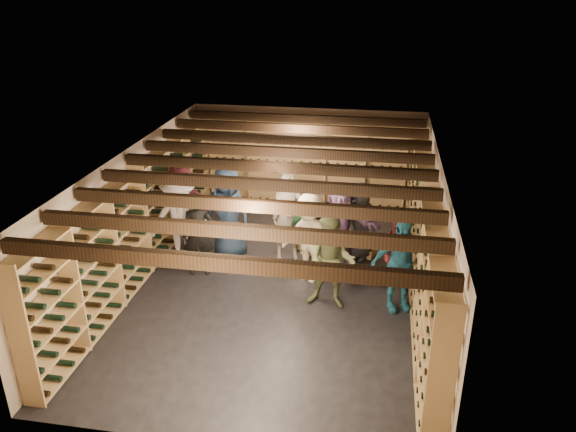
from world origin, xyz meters
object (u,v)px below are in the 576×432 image
(person_2, at_px, (331,262))
(person_4, at_px, (400,264))
(person_3, at_px, (309,238))
(person_12, at_px, (359,221))
(person_9, at_px, (180,220))
(person_7, at_px, (288,217))
(person_8, at_px, (399,254))
(crate_stack_right, at_px, (311,241))
(crate_loose, at_px, (362,251))
(person_6, at_px, (228,213))
(person_10, at_px, (310,231))
(person_5, at_px, (183,206))
(person_11, at_px, (339,225))
(crate_stack_left, at_px, (316,238))
(person_1, at_px, (198,235))

(person_2, bearing_deg, person_4, 11.52)
(person_3, relative_size, person_12, 1.07)
(person_9, bearing_deg, person_7, -3.36)
(person_2, bearing_deg, person_8, 36.24)
(crate_stack_right, height_order, crate_loose, crate_stack_right)
(person_2, xyz_separation_m, person_9, (-3.02, 1.05, 0.09))
(person_7, distance_m, person_9, 2.08)
(person_12, bearing_deg, crate_loose, 72.30)
(person_6, distance_m, person_9, 0.93)
(person_4, height_order, person_10, person_4)
(person_3, relative_size, person_9, 0.91)
(person_9, xyz_separation_m, person_10, (2.48, 0.32, -0.18))
(person_9, distance_m, person_10, 2.51)
(person_5, distance_m, person_12, 3.60)
(person_6, xyz_separation_m, person_8, (3.32, -0.81, -0.20))
(person_6, xyz_separation_m, person_11, (2.18, 0.04, -0.11))
(person_6, distance_m, person_11, 2.19)
(person_9, bearing_deg, crate_stack_left, -0.88)
(person_11, bearing_deg, person_5, 172.15)
(person_12, bearing_deg, person_10, -127.11)
(crate_loose, distance_m, person_3, 1.72)
(crate_stack_left, bearing_deg, person_11, -39.94)
(person_8, bearing_deg, person_9, -163.16)
(person_9, bearing_deg, person_6, 7.01)
(person_2, xyz_separation_m, person_8, (1.13, 0.66, -0.09))
(person_1, xyz_separation_m, person_11, (2.56, 0.77, 0.05))
(person_10, relative_size, person_11, 0.89)
(person_1, bearing_deg, crate_stack_left, 16.23)
(person_4, relative_size, person_7, 0.96)
(person_10, relative_size, person_12, 0.95)
(crate_stack_right, distance_m, person_11, 1.11)
(person_2, height_order, person_6, person_6)
(crate_stack_right, distance_m, person_7, 0.97)
(person_1, bearing_deg, crate_stack_right, 22.30)
(person_1, xyz_separation_m, person_3, (2.08, 0.08, 0.05))
(person_4, bearing_deg, person_3, 135.87)
(person_7, xyz_separation_m, person_9, (-2.00, -0.58, 0.04))
(crate_stack_right, xyz_separation_m, crate_loose, (1.08, -0.11, -0.08))
(crate_stack_right, bearing_deg, person_2, -73.80)
(crate_stack_left, xyz_separation_m, person_7, (-0.53, -0.28, 0.56))
(crate_stack_right, xyz_separation_m, person_12, (0.99, -0.22, 0.63))
(person_7, xyz_separation_m, person_12, (1.39, 0.28, -0.10))
(person_7, bearing_deg, crate_loose, -0.91)
(person_1, height_order, person_3, person_3)
(person_1, xyz_separation_m, person_8, (3.70, -0.08, -0.05))
(person_8, bearing_deg, crate_loose, 138.42)
(crate_stack_right, relative_size, crate_loose, 1.11)
(person_5, xyz_separation_m, person_10, (2.69, -0.39, -0.15))
(crate_loose, xyz_separation_m, person_1, (-3.03, -1.29, 0.72))
(crate_loose, xyz_separation_m, person_3, (-0.95, -1.20, 0.77))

